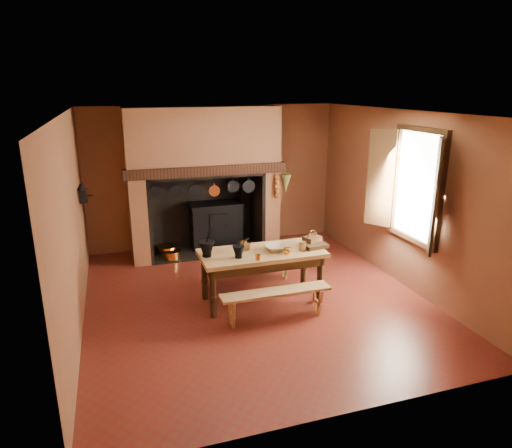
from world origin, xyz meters
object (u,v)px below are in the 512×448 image
(wicker_basket, at_px, (312,240))
(coffee_grinder, at_px, (244,246))
(work_table, at_px, (262,259))
(mixing_bowl, at_px, (276,247))
(bench_front, at_px, (276,298))
(iron_range, at_px, (216,225))

(wicker_basket, bearing_deg, coffee_grinder, 149.65)
(work_table, distance_m, mixing_bowl, 0.27)
(wicker_basket, bearing_deg, mixing_bowl, 158.84)
(coffee_grinder, relative_size, wicker_basket, 0.59)
(mixing_bowl, height_order, wicker_basket, wicker_basket)
(work_table, xyz_separation_m, coffee_grinder, (-0.24, 0.13, 0.19))
(bench_front, bearing_deg, coffee_grinder, 107.65)
(work_table, relative_size, wicker_basket, 5.99)
(work_table, distance_m, coffee_grinder, 0.34)
(work_table, height_order, coffee_grinder, coffee_grinder)
(coffee_grinder, height_order, mixing_bowl, coffee_grinder)
(wicker_basket, bearing_deg, iron_range, 85.72)
(work_table, relative_size, bench_front, 1.18)
(coffee_grinder, bearing_deg, work_table, -48.05)
(work_table, xyz_separation_m, bench_front, (0.00, -0.63, -0.34))
(coffee_grinder, bearing_deg, wicker_basket, -24.96)
(iron_range, distance_m, wicker_basket, 2.71)
(wicker_basket, bearing_deg, bench_front, -166.13)
(bench_front, xyz_separation_m, mixing_bowl, (0.22, 0.62, 0.51))
(work_table, xyz_separation_m, mixing_bowl, (0.22, -0.01, 0.17))
(work_table, height_order, wicker_basket, wicker_basket)
(bench_front, distance_m, wicker_basket, 1.19)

